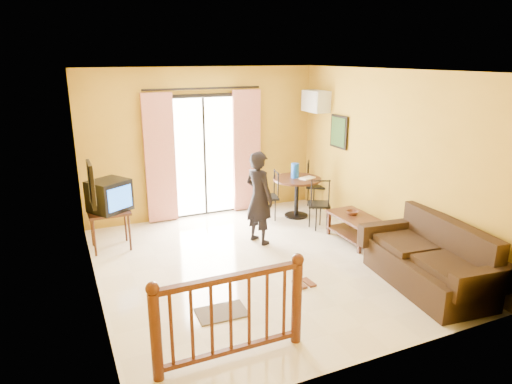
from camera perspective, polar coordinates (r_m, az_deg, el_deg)
name	(u,v)px	position (r m, az deg, el deg)	size (l,w,h in m)	color
ground	(258,264)	(6.88, 0.19, -9.04)	(5.00, 5.00, 0.00)	beige
room_shell	(258,152)	(6.33, 0.21, 4.99)	(5.00, 5.00, 5.00)	white
balcony_door	(205,155)	(8.66, -6.44, 4.59)	(2.25, 0.14, 2.46)	black
tv_table	(109,215)	(7.59, -17.89, -2.81)	(0.64, 0.53, 0.64)	black
television	(109,196)	(7.49, -17.86, -0.43)	(0.73, 0.71, 0.50)	black
picture_left	(91,184)	(5.65, -19.88, 0.93)	(0.05, 0.42, 0.52)	black
dining_table	(297,186)	(8.71, 5.12, 0.73)	(0.91, 0.91, 0.76)	black
water_jug	(295,171)	(8.66, 4.91, 2.69)	(0.15, 0.15, 0.28)	blue
serving_tray	(307,178)	(8.66, 6.43, 1.76)	(0.28, 0.18, 0.02)	silver
dining_chairs	(300,218)	(8.80, 5.54, -3.23)	(1.75, 1.60, 0.95)	black
air_conditioner	(316,101)	(8.94, 7.45, 11.19)	(0.31, 0.60, 0.40)	silver
botanical_print	(339,132)	(8.53, 10.32, 7.41)	(0.05, 0.50, 0.60)	black
coffee_table	(355,224)	(7.77, 12.28, -3.98)	(0.55, 1.00, 0.44)	black
bowl	(352,213)	(7.78, 11.94, -2.55)	(0.20, 0.20, 0.06)	#512A1C
sofa	(431,262)	(6.59, 21.04, -8.20)	(1.06, 1.97, 0.90)	black
standing_person	(259,198)	(7.41, 0.38, -0.72)	(0.56, 0.37, 1.54)	black
stair_balustrade	(231,310)	(4.68, -3.20, -14.54)	(1.63, 0.13, 1.04)	#471E0F
doormat	(222,312)	(5.71, -4.31, -14.77)	(0.60, 0.40, 0.02)	#524942
sandals	(304,283)	(6.36, 6.02, -11.29)	(0.26, 0.26, 0.03)	#512A1C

